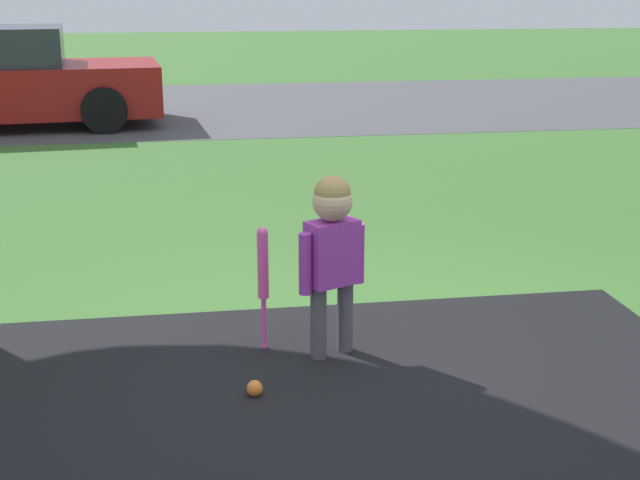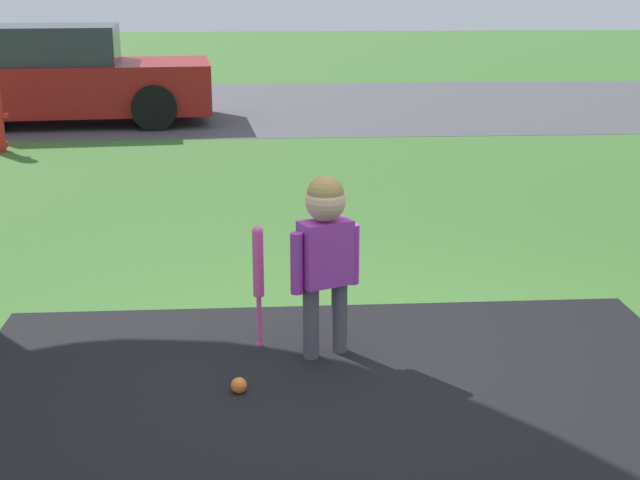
# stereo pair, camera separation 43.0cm
# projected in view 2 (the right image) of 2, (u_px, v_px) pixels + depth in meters

# --- Properties ---
(ground_plane) EXTENTS (60.00, 60.00, 0.00)m
(ground_plane) POSITION_uv_depth(u_px,v_px,m) (347.00, 375.00, 4.54)
(ground_plane) COLOR #3D6B2D
(street_strip) EXTENTS (40.00, 6.00, 0.01)m
(street_strip) POSITION_uv_depth(u_px,v_px,m) (285.00, 105.00, 14.06)
(street_strip) COLOR #4C4C51
(street_strip) RESTS_ON ground
(child) EXTENTS (0.37, 0.25, 0.98)m
(child) POSITION_uv_depth(u_px,v_px,m) (325.00, 241.00, 4.61)
(child) COLOR #4C4751
(child) RESTS_ON ground
(baseball_bat) EXTENTS (0.06, 0.06, 0.69)m
(baseball_bat) POSITION_uv_depth(u_px,v_px,m) (258.00, 269.00, 4.76)
(baseball_bat) COLOR #E54CA5
(baseball_bat) RESTS_ON ground
(sports_ball) EXTENTS (0.08, 0.08, 0.08)m
(sports_ball) POSITION_uv_depth(u_px,v_px,m) (239.00, 385.00, 4.33)
(sports_ball) COLOR orange
(sports_ball) RESTS_ON ground
(parked_car) EXTENTS (4.13, 2.16, 1.32)m
(parked_car) POSITION_uv_depth(u_px,v_px,m) (59.00, 78.00, 12.22)
(parked_car) COLOR maroon
(parked_car) RESTS_ON ground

